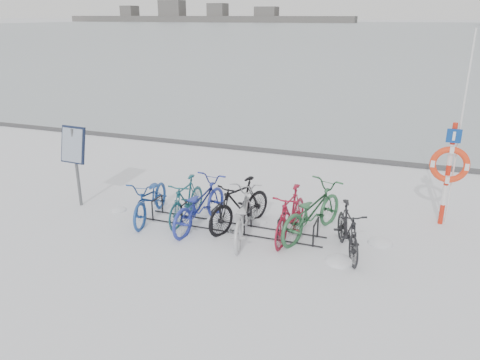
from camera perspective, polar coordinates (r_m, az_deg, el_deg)
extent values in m
plane|color=white|center=(10.07, -1.00, -5.91)|extent=(900.00, 900.00, 0.00)
cube|color=#A6B2BC|center=(163.55, 20.04, 16.91)|extent=(400.00, 298.00, 0.02)
cube|color=#3F3F42|center=(15.35, 7.02, 3.21)|extent=(400.00, 0.25, 0.10)
cylinder|color=black|center=(10.54, -10.63, -3.75)|extent=(0.04, 0.04, 0.44)
cylinder|color=black|center=(10.88, -9.46, -2.91)|extent=(0.04, 0.04, 0.44)
cylinder|color=black|center=(10.63, -10.10, -2.23)|extent=(0.04, 0.44, 0.04)
cylinder|color=black|center=(10.21, -7.13, -4.35)|extent=(0.04, 0.04, 0.44)
cylinder|color=black|center=(10.56, -6.05, -3.45)|extent=(0.04, 0.04, 0.44)
cylinder|color=black|center=(10.30, -6.63, -2.77)|extent=(0.04, 0.44, 0.04)
cylinder|color=black|center=(9.92, -3.42, -4.96)|extent=(0.04, 0.04, 0.44)
cylinder|color=black|center=(10.28, -2.43, -4.01)|extent=(0.04, 0.04, 0.44)
cylinder|color=black|center=(10.01, -2.94, -3.32)|extent=(0.04, 0.44, 0.04)
cylinder|color=black|center=(9.67, 0.52, -5.58)|extent=(0.04, 0.04, 0.44)
cylinder|color=black|center=(10.05, 1.37, -4.58)|extent=(0.04, 0.04, 0.44)
cylinder|color=black|center=(9.77, 0.96, -3.90)|extent=(0.04, 0.44, 0.04)
cylinder|color=black|center=(9.48, 4.64, -6.20)|extent=(0.04, 0.04, 0.44)
cylinder|color=black|center=(9.86, 5.34, -5.15)|extent=(0.04, 0.04, 0.44)
cylinder|color=black|center=(9.58, 5.04, -4.48)|extent=(0.04, 0.44, 0.04)
cylinder|color=black|center=(9.33, 8.92, -6.82)|extent=(0.04, 0.04, 0.44)
cylinder|color=black|center=(9.72, 9.46, -5.72)|extent=(0.04, 0.04, 0.44)
cylinder|color=black|center=(9.43, 9.27, -5.05)|extent=(0.04, 0.44, 0.04)
cylinder|color=black|center=(9.87, -1.47, -6.32)|extent=(4.00, 0.03, 0.03)
cylinder|color=black|center=(10.24, -0.55, -5.32)|extent=(4.00, 0.03, 0.03)
cylinder|color=#595B5E|center=(11.59, -19.27, 1.40)|extent=(0.07, 0.07, 1.87)
cube|color=black|center=(11.41, -19.68, 4.08)|extent=(0.66, 0.28, 0.85)
cube|color=#8C99AD|center=(11.38, -19.81, 4.02)|extent=(0.59, 0.21, 0.75)
cylinder|color=red|center=(11.11, 23.34, -3.82)|extent=(0.10, 0.10, 0.45)
cylinder|color=silver|center=(10.95, 23.65, -1.66)|extent=(0.10, 0.10, 0.45)
cylinder|color=red|center=(10.81, 23.97, 0.56)|extent=(0.10, 0.10, 0.45)
cylinder|color=silver|center=(10.68, 24.30, 2.84)|extent=(0.10, 0.10, 0.45)
cylinder|color=red|center=(10.58, 24.64, 5.17)|extent=(0.10, 0.10, 0.45)
torus|color=red|center=(10.65, 24.18, 1.71)|extent=(0.79, 0.13, 0.79)
cube|color=navy|center=(10.50, 24.64, 4.91)|extent=(0.29, 0.03, 0.29)
cylinder|color=silver|center=(10.63, 25.18, 5.27)|extent=(0.04, 0.04, 4.08)
cube|color=#494949|center=(295.44, -4.61, 18.98)|extent=(180.00, 12.00, 3.50)
cube|color=#494949|center=(309.16, -10.00, 19.48)|extent=(24.00, 10.00, 8.00)
cube|color=#494949|center=(284.22, 1.22, 19.67)|extent=(20.00, 10.00, 6.00)
imported|color=navy|center=(10.59, -10.83, -2.03)|extent=(0.97, 1.98, 0.99)
imported|color=#184F5A|center=(10.35, -6.57, -2.28)|extent=(0.48, 1.67, 1.00)
imported|color=#243196|center=(10.04, -5.01, -2.75)|extent=(0.94, 2.10, 1.06)
imported|color=black|center=(9.93, -0.03, -2.82)|extent=(1.19, 1.88, 1.10)
imported|color=#B3B5BA|center=(9.48, 0.25, -4.17)|extent=(1.06, 2.05, 1.02)
imported|color=maroon|center=(9.53, 6.18, -4.00)|extent=(0.64, 1.83, 1.08)
imported|color=#2B623B|center=(9.72, 8.73, -3.55)|extent=(1.43, 2.24, 1.11)
imported|color=black|center=(9.13, 13.03, -5.77)|extent=(1.03, 1.72, 1.00)
ellipsoid|color=white|center=(10.53, -2.89, -4.74)|extent=(0.46, 0.46, 0.16)
ellipsoid|color=white|center=(9.86, 16.71, -7.38)|extent=(0.50, 0.50, 0.18)
ellipsoid|color=white|center=(10.13, 6.14, -5.85)|extent=(0.50, 0.50, 0.17)
ellipsoid|color=white|center=(11.32, -14.55, -3.59)|extent=(0.37, 0.37, 0.13)
ellipsoid|color=white|center=(10.33, 2.34, -5.22)|extent=(0.36, 0.36, 0.12)
ellipsoid|color=white|center=(8.99, 12.03, -9.71)|extent=(0.54, 0.54, 0.19)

